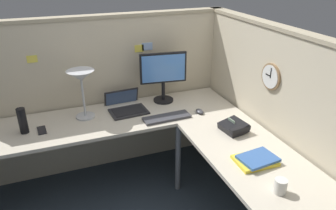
{
  "coord_description": "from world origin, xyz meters",
  "views": [
    {
      "loc": [
        -0.83,
        -2.15,
        2.06
      ],
      "look_at": [
        0.07,
        0.18,
        0.9
      ],
      "focal_mm": 34.34,
      "sensor_mm": 36.0,
      "label": 1
    }
  ],
  "objects_px": {
    "computer_mouse": "(200,111)",
    "thermos_flask": "(23,121)",
    "cell_phone": "(42,130)",
    "desk_lamp_dome": "(81,80)",
    "keyboard": "(167,117)",
    "coffee_mug": "(280,186)",
    "monitor": "(163,73)",
    "laptop": "(126,106)",
    "book_stack": "(256,160)",
    "office_phone": "(234,127)",
    "wall_clock": "(271,77)"
  },
  "relations": [
    {
      "from": "laptop",
      "to": "office_phone",
      "type": "xyz_separation_m",
      "value": [
        0.74,
        -0.76,
        0.01
      ]
    },
    {
      "from": "keyboard",
      "to": "wall_clock",
      "type": "height_order",
      "value": "wall_clock"
    },
    {
      "from": "computer_mouse",
      "to": "thermos_flask",
      "type": "bearing_deg",
      "value": 172.89
    },
    {
      "from": "office_phone",
      "to": "book_stack",
      "type": "bearing_deg",
      "value": -101.34
    },
    {
      "from": "thermos_flask",
      "to": "wall_clock",
      "type": "bearing_deg",
      "value": -18.1
    },
    {
      "from": "desk_lamp_dome",
      "to": "monitor",
      "type": "bearing_deg",
      "value": 6.03
    },
    {
      "from": "laptop",
      "to": "thermos_flask",
      "type": "bearing_deg",
      "value": -170.04
    },
    {
      "from": "laptop",
      "to": "book_stack",
      "type": "height_order",
      "value": "laptop"
    },
    {
      "from": "desk_lamp_dome",
      "to": "coffee_mug",
      "type": "height_order",
      "value": "desk_lamp_dome"
    },
    {
      "from": "monitor",
      "to": "coffee_mug",
      "type": "height_order",
      "value": "monitor"
    },
    {
      "from": "keyboard",
      "to": "coffee_mug",
      "type": "height_order",
      "value": "coffee_mug"
    },
    {
      "from": "office_phone",
      "to": "keyboard",
      "type": "bearing_deg",
      "value": 136.75
    },
    {
      "from": "keyboard",
      "to": "thermos_flask",
      "type": "relative_size",
      "value": 1.95
    },
    {
      "from": "monitor",
      "to": "office_phone",
      "type": "xyz_separation_m",
      "value": [
        0.33,
        -0.79,
        -0.26
      ]
    },
    {
      "from": "computer_mouse",
      "to": "desk_lamp_dome",
      "type": "bearing_deg",
      "value": 163.53
    },
    {
      "from": "keyboard",
      "to": "book_stack",
      "type": "relative_size",
      "value": 1.44
    },
    {
      "from": "computer_mouse",
      "to": "office_phone",
      "type": "height_order",
      "value": "office_phone"
    },
    {
      "from": "laptop",
      "to": "keyboard",
      "type": "distance_m",
      "value": 0.45
    },
    {
      "from": "keyboard",
      "to": "computer_mouse",
      "type": "height_order",
      "value": "computer_mouse"
    },
    {
      "from": "thermos_flask",
      "to": "book_stack",
      "type": "bearing_deg",
      "value": -34.13
    },
    {
      "from": "computer_mouse",
      "to": "thermos_flask",
      "type": "xyz_separation_m",
      "value": [
        -1.52,
        0.19,
        0.09
      ]
    },
    {
      "from": "computer_mouse",
      "to": "office_phone",
      "type": "xyz_separation_m",
      "value": [
        0.11,
        -0.41,
        0.02
      ]
    },
    {
      "from": "computer_mouse",
      "to": "office_phone",
      "type": "distance_m",
      "value": 0.43
    },
    {
      "from": "coffee_mug",
      "to": "thermos_flask",
      "type": "bearing_deg",
      "value": 137.38
    },
    {
      "from": "coffee_mug",
      "to": "book_stack",
      "type": "bearing_deg",
      "value": 80.5
    },
    {
      "from": "keyboard",
      "to": "wall_clock",
      "type": "xyz_separation_m",
      "value": [
        0.73,
        -0.44,
        0.45
      ]
    },
    {
      "from": "office_phone",
      "to": "wall_clock",
      "type": "distance_m",
      "value": 0.51
    },
    {
      "from": "monitor",
      "to": "computer_mouse",
      "type": "bearing_deg",
      "value": -59.99
    },
    {
      "from": "keyboard",
      "to": "wall_clock",
      "type": "bearing_deg",
      "value": -33.08
    },
    {
      "from": "cell_phone",
      "to": "office_phone",
      "type": "bearing_deg",
      "value": -26.35
    },
    {
      "from": "thermos_flask",
      "to": "book_stack",
      "type": "height_order",
      "value": "thermos_flask"
    },
    {
      "from": "laptop",
      "to": "computer_mouse",
      "type": "height_order",
      "value": "laptop"
    },
    {
      "from": "thermos_flask",
      "to": "cell_phone",
      "type": "bearing_deg",
      "value": -8.17
    },
    {
      "from": "laptop",
      "to": "desk_lamp_dome",
      "type": "bearing_deg",
      "value": -172.74
    },
    {
      "from": "thermos_flask",
      "to": "coffee_mug",
      "type": "relative_size",
      "value": 2.29
    },
    {
      "from": "monitor",
      "to": "office_phone",
      "type": "relative_size",
      "value": 2.2
    },
    {
      "from": "keyboard",
      "to": "wall_clock",
      "type": "distance_m",
      "value": 0.96
    },
    {
      "from": "desk_lamp_dome",
      "to": "computer_mouse",
      "type": "bearing_deg",
      "value": -16.47
    },
    {
      "from": "laptop",
      "to": "computer_mouse",
      "type": "relative_size",
      "value": 3.87
    },
    {
      "from": "office_phone",
      "to": "wall_clock",
      "type": "height_order",
      "value": "wall_clock"
    },
    {
      "from": "keyboard",
      "to": "cell_phone",
      "type": "distance_m",
      "value": 1.07
    },
    {
      "from": "desk_lamp_dome",
      "to": "thermos_flask",
      "type": "relative_size",
      "value": 2.02
    },
    {
      "from": "coffee_mug",
      "to": "wall_clock",
      "type": "bearing_deg",
      "value": 59.83
    },
    {
      "from": "laptop",
      "to": "cell_phone",
      "type": "distance_m",
      "value": 0.79
    },
    {
      "from": "keyboard",
      "to": "cell_phone",
      "type": "xyz_separation_m",
      "value": [
        -1.06,
        0.17,
        -0.01
      ]
    },
    {
      "from": "monitor",
      "to": "thermos_flask",
      "type": "xyz_separation_m",
      "value": [
        -1.3,
        -0.19,
        -0.18
      ]
    },
    {
      "from": "office_phone",
      "to": "thermos_flask",
      "type": "bearing_deg",
      "value": 159.77
    },
    {
      "from": "coffee_mug",
      "to": "computer_mouse",
      "type": "bearing_deg",
      "value": 88.58
    },
    {
      "from": "computer_mouse",
      "to": "coffee_mug",
      "type": "relative_size",
      "value": 1.08
    },
    {
      "from": "computer_mouse",
      "to": "wall_clock",
      "type": "height_order",
      "value": "wall_clock"
    }
  ]
}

